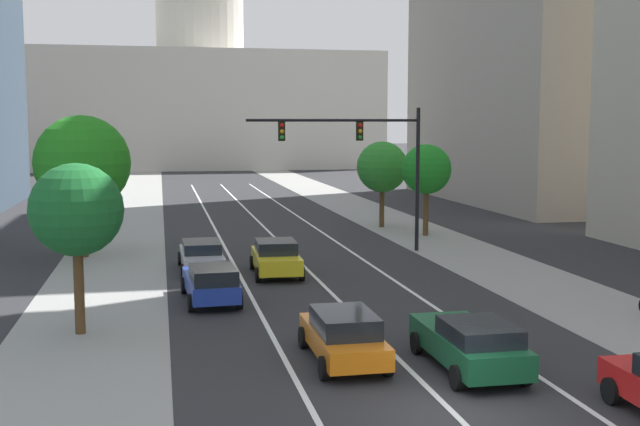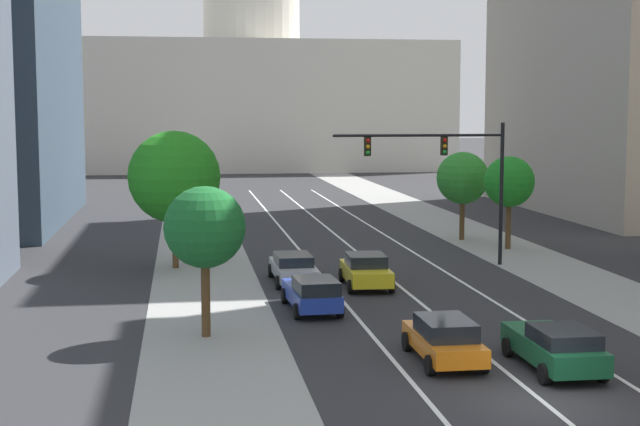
{
  "view_description": "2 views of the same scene",
  "coord_description": "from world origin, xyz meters",
  "views": [
    {
      "loc": [
        -6.49,
        -16.33,
        6.62
      ],
      "look_at": [
        0.27,
        16.83,
        2.77
      ],
      "focal_mm": 44.15,
      "sensor_mm": 36.0,
      "label": 1
    },
    {
      "loc": [
        -9.83,
        -24.06,
        8.08
      ],
      "look_at": [
        -2.3,
        26.92,
        2.4
      ],
      "focal_mm": 52.55,
      "sensor_mm": 36.0,
      "label": 2
    }
  ],
  "objects": [
    {
      "name": "lane_stripe_center",
      "position": [
        0.0,
        25.0,
        0.01
      ],
      "size": [
        0.16,
        90.0,
        0.01
      ],
      "primitive_type": "cube",
      "color": "white",
      "rests_on": "ground"
    },
    {
      "name": "sidewalk_right",
      "position": [
        8.82,
        35.0,
        0.01
      ],
      "size": [
        4.99,
        130.0,
        0.01
      ],
      "primitive_type": "cube",
      "color": "gray",
      "rests_on": "ground"
    },
    {
      "name": "capitol_building",
      "position": [
        0.0,
        107.3,
        11.12
      ],
      "size": [
        52.43,
        24.86,
        36.63
      ],
      "color": "beige",
      "rests_on": "ground"
    },
    {
      "name": "street_tree_mid_left",
      "position": [
        -9.07,
        9.03,
        3.93
      ],
      "size": [
        2.92,
        2.92,
        5.42
      ],
      "color": "#51381E",
      "rests_on": "ground"
    },
    {
      "name": "car_silver",
      "position": [
        -4.74,
        19.06,
        0.73
      ],
      "size": [
        2.04,
        4.8,
        1.36
      ],
      "rotation": [
        0.0,
        0.0,
        1.59
      ],
      "color": "#B2B5BA",
      "rests_on": "ground"
    },
    {
      "name": "car_green",
      "position": [
        1.58,
        3.04,
        0.77
      ],
      "size": [
        2.05,
        4.72,
        1.47
      ],
      "rotation": [
        0.0,
        0.0,
        1.56
      ],
      "color": "#14512D",
      "rests_on": "ground"
    },
    {
      "name": "car_yellow",
      "position": [
        -1.58,
        17.43,
        0.79
      ],
      "size": [
        2.19,
        4.45,
        1.54
      ],
      "rotation": [
        0.0,
        0.0,
        1.53
      ],
      "color": "yellow",
      "rests_on": "ground"
    },
    {
      "name": "street_tree_near_right",
      "position": [
        8.94,
        27.86,
        3.93
      ],
      "size": [
        2.95,
        2.95,
        5.43
      ],
      "color": "#51381E",
      "rests_on": "ground"
    },
    {
      "name": "traffic_signal_mast",
      "position": [
        3.87,
        22.57,
        5.3
      ],
      "size": [
        9.01,
        0.39,
        7.44
      ],
      "color": "black",
      "rests_on": "ground"
    },
    {
      "name": "car_blue",
      "position": [
        -4.73,
        12.58,
        0.77
      ],
      "size": [
        2.11,
        4.67,
        1.48
      ],
      "rotation": [
        0.0,
        0.0,
        1.62
      ],
      "color": "#1E389E",
      "rests_on": "ground"
    },
    {
      "name": "street_tree_near_left",
      "position": [
        -10.24,
        23.97,
        4.7
      ],
      "size": [
        4.7,
        4.7,
        7.05
      ],
      "color": "#51381E",
      "rests_on": "ground"
    },
    {
      "name": "car_orange",
      "position": [
        -1.58,
        4.47,
        0.77
      ],
      "size": [
        1.92,
        4.42,
        1.46
      ],
      "rotation": [
        0.0,
        0.0,
        1.57
      ],
      "color": "orange",
      "rests_on": "ground"
    },
    {
      "name": "ground_plane",
      "position": [
        0.0,
        40.0,
        0.0
      ],
      "size": [
        400.0,
        400.0,
        0.0
      ],
      "primitive_type": "plane",
      "color": "#2B2B2D"
    },
    {
      "name": "lane_stripe_left",
      "position": [
        -3.16,
        25.0,
        0.01
      ],
      "size": [
        0.16,
        90.0,
        0.01
      ],
      "primitive_type": "cube",
      "color": "white",
      "rests_on": "ground"
    },
    {
      "name": "lane_stripe_right",
      "position": [
        3.16,
        25.0,
        0.01
      ],
      "size": [
        0.16,
        90.0,
        0.01
      ],
      "primitive_type": "cube",
      "color": "white",
      "rests_on": "ground"
    },
    {
      "name": "street_tree_far_right",
      "position": [
        7.42,
        32.03,
        3.86
      ],
      "size": [
        3.25,
        3.25,
        5.51
      ],
      "color": "#51381E",
      "rests_on": "ground"
    },
    {
      "name": "sidewalk_left",
      "position": [
        -8.82,
        35.0,
        0.01
      ],
      "size": [
        4.99,
        130.0,
        0.01
      ],
      "primitive_type": "cube",
      "color": "gray",
      "rests_on": "ground"
    }
  ]
}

